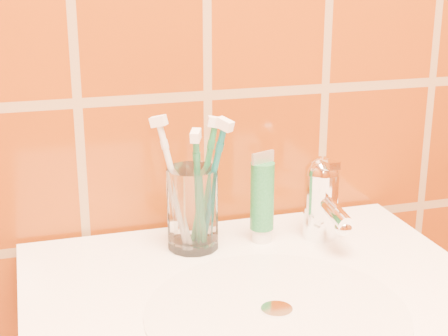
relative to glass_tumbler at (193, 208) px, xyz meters
name	(u,v)px	position (x,y,z in m)	size (l,w,h in m)	color
glass_tumbler	(193,208)	(0.00, 0.00, 0.00)	(0.07, 0.07, 0.11)	white
toothpaste_tube	(262,200)	(0.10, -0.01, 0.00)	(0.04, 0.03, 0.13)	white
faucet	(322,196)	(0.18, -0.02, 0.01)	(0.05, 0.11, 0.12)	white
toothbrush_0	(198,192)	(0.00, -0.01, 0.03)	(0.03, 0.05, 0.18)	#1D6E42
toothbrush_1	(175,185)	(-0.02, 0.00, 0.03)	(0.06, 0.05, 0.19)	silver
toothbrush_2	(211,185)	(0.02, -0.01, 0.04)	(0.05, 0.06, 0.19)	#0B6263
toothbrush_3	(204,183)	(0.02, 0.01, 0.03)	(0.06, 0.03, 0.19)	#217C46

